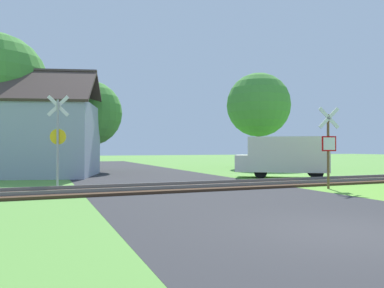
{
  "coord_description": "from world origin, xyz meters",
  "views": [
    {
      "loc": [
        -5.53,
        -5.4,
        1.61
      ],
      "look_at": [
        0.5,
        9.55,
        1.8
      ],
      "focal_mm": 35.0,
      "sensor_mm": 36.0,
      "label": 1
    }
  ],
  "objects_px": {
    "tree_far": "(259,105)",
    "mail_truck": "(284,155)",
    "house": "(23,137)",
    "tree_center": "(89,113)",
    "stop_sign_near": "(329,144)",
    "crossing_sign_far": "(58,135)"
  },
  "relations": [
    {
      "from": "tree_far",
      "to": "mail_truck",
      "type": "height_order",
      "value": "tree_far"
    },
    {
      "from": "house",
      "to": "tree_center",
      "type": "xyz_separation_m",
      "value": [
        4.02,
        2.88,
        1.8
      ]
    },
    {
      "from": "mail_truck",
      "to": "stop_sign_near",
      "type": "bearing_deg",
      "value": -164.04
    },
    {
      "from": "stop_sign_near",
      "to": "mail_truck",
      "type": "relative_size",
      "value": 0.64
    },
    {
      "from": "stop_sign_near",
      "to": "house",
      "type": "relative_size",
      "value": 0.34
    },
    {
      "from": "tree_far",
      "to": "house",
      "type": "bearing_deg",
      "value": -169.37
    },
    {
      "from": "stop_sign_near",
      "to": "tree_center",
      "type": "relative_size",
      "value": 0.52
    },
    {
      "from": "house",
      "to": "tree_center",
      "type": "bearing_deg",
      "value": 51.74
    },
    {
      "from": "stop_sign_near",
      "to": "crossing_sign_far",
      "type": "relative_size",
      "value": 0.86
    },
    {
      "from": "house",
      "to": "stop_sign_near",
      "type": "bearing_deg",
      "value": -29.88
    },
    {
      "from": "crossing_sign_far",
      "to": "tree_far",
      "type": "bearing_deg",
      "value": 48.25
    },
    {
      "from": "house",
      "to": "tree_far",
      "type": "relative_size",
      "value": 1.21
    },
    {
      "from": "crossing_sign_far",
      "to": "mail_truck",
      "type": "xyz_separation_m",
      "value": [
        11.73,
        0.96,
        -0.91
      ]
    },
    {
      "from": "stop_sign_near",
      "to": "mail_truck",
      "type": "bearing_deg",
      "value": -94.21
    },
    {
      "from": "stop_sign_near",
      "to": "crossing_sign_far",
      "type": "distance_m",
      "value": 10.91
    },
    {
      "from": "stop_sign_near",
      "to": "house",
      "type": "xyz_separation_m",
      "value": [
        -11.57,
        12.0,
        0.44
      ]
    },
    {
      "from": "tree_center",
      "to": "mail_truck",
      "type": "bearing_deg",
      "value": -45.77
    },
    {
      "from": "crossing_sign_far",
      "to": "stop_sign_near",
      "type": "bearing_deg",
      "value": -9.31
    },
    {
      "from": "tree_far",
      "to": "mail_truck",
      "type": "distance_m",
      "value": 11.78
    },
    {
      "from": "crossing_sign_far",
      "to": "house",
      "type": "distance_m",
      "value": 7.79
    },
    {
      "from": "crossing_sign_far",
      "to": "tree_far",
      "type": "relative_size",
      "value": 0.47
    },
    {
      "from": "stop_sign_near",
      "to": "tree_far",
      "type": "relative_size",
      "value": 0.41
    }
  ]
}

